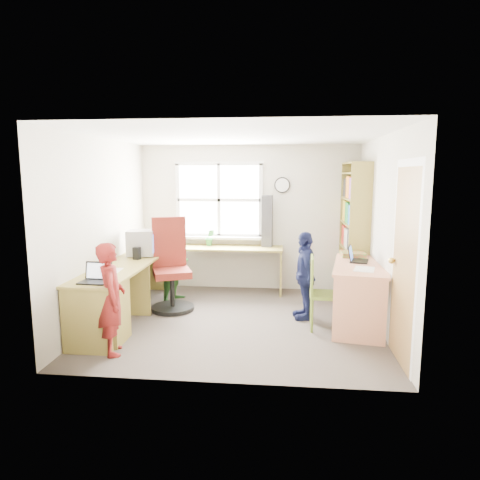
{
  "coord_description": "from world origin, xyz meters",
  "views": [
    {
      "loc": [
        0.57,
        -5.4,
        1.93
      ],
      "look_at": [
        0.0,
        0.25,
        1.05
      ],
      "focal_mm": 32.0,
      "sensor_mm": 36.0,
      "label": 1
    }
  ],
  "objects": [
    {
      "name": "cd_tower",
      "position": [
        0.32,
        1.53,
        1.17
      ],
      "size": [
        0.18,
        0.16,
        0.84
      ],
      "rotation": [
        0.0,
        0.0,
        -0.07
      ],
      "color": "black",
      "rests_on": "l_desk"
    },
    {
      "name": "swivel_chair",
      "position": [
        -1.02,
        0.46,
        0.56
      ],
      "size": [
        0.8,
        0.8,
        1.31
      ],
      "rotation": [
        0.0,
        0.0,
        0.39
      ],
      "color": "black",
      "rests_on": "ground"
    },
    {
      "name": "speaker_a",
      "position": [
        -1.45,
        0.27,
        0.84
      ],
      "size": [
        0.1,
        0.1,
        0.17
      ],
      "rotation": [
        0.0,
        0.0,
        -0.18
      ],
      "color": "black",
      "rests_on": "l_desk"
    },
    {
      "name": "bookshelf",
      "position": [
        1.65,
        1.19,
        1.0
      ],
      "size": [
        0.3,
        1.02,
        2.1
      ],
      "color": "olive",
      "rests_on": "ground"
    },
    {
      "name": "paper_a",
      "position": [
        -1.51,
        -0.44,
        0.75
      ],
      "size": [
        0.22,
        0.29,
        0.0
      ],
      "rotation": [
        0.0,
        0.0,
        0.1
      ],
      "color": "silver",
      "rests_on": "l_desk"
    },
    {
      "name": "person_red",
      "position": [
        -1.24,
        -1.14,
        0.61
      ],
      "size": [
        0.43,
        0.52,
        1.22
      ],
      "primitive_type": "imported",
      "rotation": [
        0.0,
        0.0,
        1.94
      ],
      "color": "maroon",
      "rests_on": "ground"
    },
    {
      "name": "paper_b",
      "position": [
        1.55,
        -0.26,
        0.8
      ],
      "size": [
        0.31,
        0.38,
        0.0
      ],
      "rotation": [
        0.0,
        0.0,
        -0.26
      ],
      "color": "silver",
      "rests_on": "right_desk"
    },
    {
      "name": "laptop_right",
      "position": [
        1.53,
        0.21,
        0.85
      ],
      "size": [
        0.31,
        0.35,
        0.21
      ],
      "rotation": [
        0.0,
        0.0,
        1.34
      ],
      "color": "black",
      "rests_on": "right_desk"
    },
    {
      "name": "right_desk",
      "position": [
        1.56,
        0.03,
        0.58
      ],
      "size": [
        0.85,
        1.47,
        0.8
      ],
      "rotation": [
        0.0,
        0.0,
        -0.16
      ],
      "color": "tan",
      "rests_on": "ground"
    },
    {
      "name": "potted_plant",
      "position": [
        -0.63,
        1.51,
        0.89
      ],
      "size": [
        0.17,
        0.14,
        0.27
      ],
      "primitive_type": "imported",
      "rotation": [
        0.0,
        0.0,
        0.16
      ],
      "color": "#307837",
      "rests_on": "l_desk"
    },
    {
      "name": "laptop_left",
      "position": [
        -1.47,
        -0.99,
        0.8
      ],
      "size": [
        0.32,
        0.27,
        0.21
      ],
      "rotation": [
        0.0,
        0.0,
        -0.04
      ],
      "color": "black",
      "rests_on": "l_desk"
    },
    {
      "name": "crt_monitor",
      "position": [
        -1.46,
        0.53,
        0.94
      ],
      "size": [
        0.42,
        0.38,
        0.37
      ],
      "rotation": [
        0.0,
        0.0,
        0.12
      ],
      "color": "#98979B",
      "rests_on": "l_desk"
    },
    {
      "name": "room",
      "position": [
        0.01,
        0.1,
        1.22
      ],
      "size": [
        3.64,
        3.44,
        2.44
      ],
      "color": "#3F3731",
      "rests_on": "ground"
    },
    {
      "name": "person_navy",
      "position": [
        0.87,
        0.23,
        0.59
      ],
      "size": [
        0.38,
        0.73,
        1.18
      ],
      "primitive_type": "imported",
      "rotation": [
        0.0,
        0.0,
        -1.43
      ],
      "color": "#151A43",
      "rests_on": "ground"
    },
    {
      "name": "wooden_chair",
      "position": [
        1.05,
        -0.15,
        0.5
      ],
      "size": [
        0.41,
        0.41,
        0.92
      ],
      "rotation": [
        0.0,
        0.0,
        -0.04
      ],
      "color": "olive",
      "rests_on": "ground"
    },
    {
      "name": "game_box",
      "position": [
        1.54,
        0.56,
        0.83
      ],
      "size": [
        0.32,
        0.32,
        0.06
      ],
      "rotation": [
        0.0,
        0.0,
        0.01
      ],
      "color": "red",
      "rests_on": "right_desk"
    },
    {
      "name": "l_desk",
      "position": [
        -1.31,
        -0.28,
        0.46
      ],
      "size": [
        2.38,
        2.95,
        0.75
      ],
      "color": "olive",
      "rests_on": "ground"
    },
    {
      "name": "speaker_b",
      "position": [
        -1.46,
        0.84,
        0.84
      ],
      "size": [
        0.09,
        0.09,
        0.17
      ],
      "rotation": [
        0.0,
        0.0,
        -0.04
      ],
      "color": "black",
      "rests_on": "l_desk"
    },
    {
      "name": "person_green",
      "position": [
        -1.03,
        0.86,
        0.55
      ],
      "size": [
        0.57,
        0.64,
        1.1
      ],
      "primitive_type": "imported",
      "rotation": [
        0.0,
        0.0,
        1.23
      ],
      "color": "#306F2C",
      "rests_on": "ground"
    }
  ]
}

